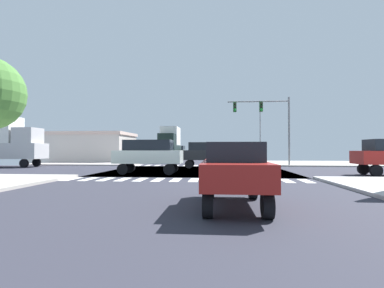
% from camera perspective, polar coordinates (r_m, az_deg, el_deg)
% --- Properties ---
extents(ground, '(90.00, 90.00, 0.05)m').
position_cam_1_polar(ground, '(23.60, 1.15, -5.22)').
color(ground, '#2D2E39').
extents(sidewalk_corner_ne, '(12.00, 12.00, 0.14)m').
position_cam_1_polar(sidewalk_corner_ne, '(37.34, 22.78, -3.47)').
color(sidewalk_corner_ne, '#B2ADA3').
rests_on(sidewalk_corner_ne, ground).
extents(sidewalk_corner_nw, '(12.00, 12.00, 0.14)m').
position_cam_1_polar(sidewalk_corner_nw, '(38.38, -17.44, -3.44)').
color(sidewalk_corner_nw, '#B5AAA6').
rests_on(sidewalk_corner_nw, ground).
extents(crosswalk_near, '(13.50, 2.00, 0.01)m').
position_cam_1_polar(crosswalk_near, '(16.37, -1.37, -6.96)').
color(crosswalk_near, white).
rests_on(crosswalk_near, ground).
extents(crosswalk_far, '(13.50, 2.00, 0.01)m').
position_cam_1_polar(crosswalk_far, '(30.89, 1.55, -4.19)').
color(crosswalk_far, white).
rests_on(crosswalk_far, ground).
extents(traffic_signal_mast, '(6.27, 0.55, 6.99)m').
position_cam_1_polar(traffic_signal_mast, '(30.97, 14.02, 5.37)').
color(traffic_signal_mast, gray).
rests_on(traffic_signal_mast, ground).
extents(street_lamp, '(1.78, 0.32, 9.06)m').
position_cam_1_polar(street_lamp, '(45.48, 12.77, 3.56)').
color(street_lamp, gray).
rests_on(street_lamp, ground).
extents(bank_building, '(13.37, 7.94, 3.94)m').
position_cam_1_polar(bank_building, '(42.30, -19.69, -0.61)').
color(bank_building, beige).
rests_on(bank_building, ground).
extents(box_truck_farside_1, '(7.20, 2.40, 4.85)m').
position_cam_1_polar(box_truck_farside_1, '(33.95, -32.49, 0.58)').
color(box_truck_farside_1, black).
rests_on(box_truck_farside_1, ground).
extents(suv_crossing_1, '(1.96, 4.60, 2.34)m').
position_cam_1_polar(suv_crossing_1, '(51.43, -2.46, -1.40)').
color(suv_crossing_1, black).
rests_on(suv_crossing_1, ground).
extents(suv_queued_2, '(4.60, 1.96, 2.34)m').
position_cam_1_polar(suv_queued_2, '(27.01, 2.87, -1.69)').
color(suv_queued_2, black).
rests_on(suv_queued_2, ground).
extents(sedan_leading_1, '(1.80, 4.30, 1.88)m').
position_cam_1_polar(sedan_leading_1, '(8.76, 8.08, -4.75)').
color(sedan_leading_1, black).
rests_on(sedan_leading_1, ground).
extents(suv_trailing_3, '(4.60, 1.96, 2.34)m').
position_cam_1_polar(suv_trailing_3, '(20.54, -8.40, -1.87)').
color(suv_trailing_3, black).
rests_on(suv_trailing_3, ground).
extents(sedan_middle_2, '(1.80, 4.30, 1.88)m').
position_cam_1_polar(sedan_middle_2, '(52.05, 0.95, -1.70)').
color(sedan_middle_2, black).
rests_on(sedan_middle_2, ground).
extents(box_truck_outer_2, '(2.40, 7.20, 4.85)m').
position_cam_1_polar(box_truck_outer_2, '(40.89, -4.35, 0.16)').
color(box_truck_outer_2, black).
rests_on(box_truck_outer_2, ground).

